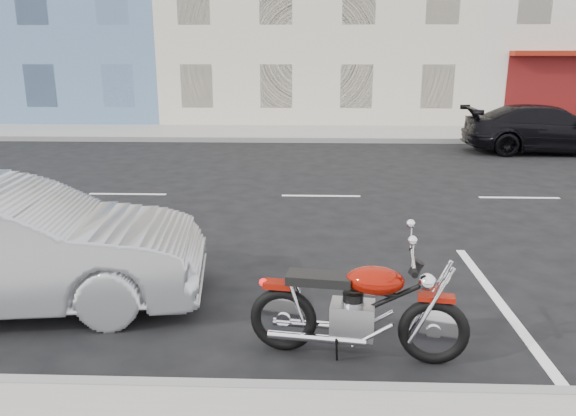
# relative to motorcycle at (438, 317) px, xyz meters

# --- Properties ---
(ground) EXTENTS (120.00, 120.00, 0.00)m
(ground) POSITION_rel_motorcycle_xyz_m (1.06, 6.36, -0.48)
(ground) COLOR black
(ground) RESTS_ON ground
(sidewalk_far) EXTENTS (80.00, 3.40, 0.15)m
(sidewalk_far) POSITION_rel_motorcycle_xyz_m (-3.94, 15.06, -0.40)
(sidewalk_far) COLOR gray
(sidewalk_far) RESTS_ON ground
(curb_far) EXTENTS (80.00, 0.12, 0.16)m
(curb_far) POSITION_rel_motorcycle_xyz_m (-3.94, 13.36, -0.40)
(curb_far) COLOR gray
(curb_far) RESTS_ON ground
(motorcycle) EXTENTS (2.08, 0.70, 1.04)m
(motorcycle) POSITION_rel_motorcycle_xyz_m (0.00, 0.00, 0.00)
(motorcycle) COLOR black
(motorcycle) RESTS_ON ground
(sedan_silver) EXTENTS (4.61, 2.12, 1.46)m
(sedan_silver) POSITION_rel_motorcycle_xyz_m (-4.63, 1.06, 0.26)
(sedan_silver) COLOR #9A9DA1
(sedan_silver) RESTS_ON ground
(car_far) EXTENTS (4.77, 2.07, 1.37)m
(car_far) POSITION_rel_motorcycle_xyz_m (5.69, 11.77, 0.21)
(car_far) COLOR black
(car_far) RESTS_ON ground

